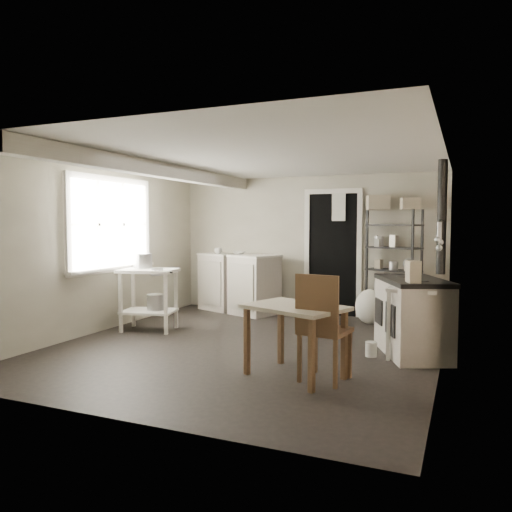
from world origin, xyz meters
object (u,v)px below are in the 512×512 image
at_px(stockpot, 143,263).
at_px(base_cabinets, 239,285).
at_px(shelf_rack, 394,260).
at_px(flour_sack, 370,308).
at_px(stove, 412,317).
at_px(work_table, 295,339).
at_px(chair, 325,331).
at_px(prep_table, 149,302).

height_order(stockpot, base_cabinets, stockpot).
height_order(shelf_rack, flour_sack, shelf_rack).
relative_size(stockpot, stove, 0.25).
xyz_separation_m(shelf_rack, flour_sack, (-0.30, -0.30, -0.71)).
xyz_separation_m(work_table, chair, (0.30, 0.01, 0.10)).
bearing_deg(chair, base_cabinets, 135.49).
distance_m(base_cabinets, shelf_rack, 2.62).
xyz_separation_m(stockpot, chair, (3.05, -1.33, -0.45)).
bearing_deg(flour_sack, stockpot, -152.13).
xyz_separation_m(prep_table, work_table, (2.59, -1.24, -0.02)).
height_order(prep_table, stove, stove).
relative_size(shelf_rack, chair, 1.65).
xyz_separation_m(stockpot, base_cabinets, (0.69, 1.78, -0.48)).
xyz_separation_m(chair, flour_sack, (-0.08, 2.89, -0.24)).
height_order(shelf_rack, chair, shelf_rack).
xyz_separation_m(base_cabinets, work_table, (2.06, -3.11, -0.08)).
distance_m(work_table, flour_sack, 2.92).
bearing_deg(work_table, prep_table, 154.37).
relative_size(prep_table, shelf_rack, 0.51).
height_order(shelf_rack, work_table, shelf_rack).
xyz_separation_m(base_cabinets, stove, (3.04, -1.80, -0.02)).
distance_m(chair, flour_sack, 2.91).
bearing_deg(flour_sack, work_table, -94.34).
relative_size(base_cabinets, shelf_rack, 0.88).
relative_size(chair, flour_sack, 1.98).
bearing_deg(prep_table, chair, -23.05).
xyz_separation_m(stockpot, flour_sack, (2.97, 1.57, -0.70)).
xyz_separation_m(prep_table, stove, (3.57, 0.08, 0.04)).
relative_size(base_cabinets, work_table, 1.61).
xyz_separation_m(work_table, flour_sack, (0.22, 2.91, -0.14)).
bearing_deg(prep_table, base_cabinets, 74.25).
relative_size(prep_table, chair, 0.84).
relative_size(work_table, chair, 0.90).
relative_size(prep_table, flour_sack, 1.66).
bearing_deg(work_table, stockpot, 154.07).
distance_m(stockpot, stove, 3.76).
bearing_deg(work_table, flour_sack, 85.66).
bearing_deg(prep_table, stockpot, 149.42).
distance_m(shelf_rack, flour_sack, 0.82).
distance_m(shelf_rack, chair, 3.23).
xyz_separation_m(base_cabinets, flour_sack, (2.28, -0.21, -0.22)).
distance_m(stockpot, flour_sack, 3.43).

